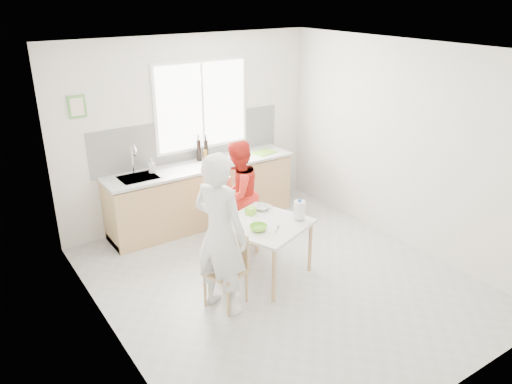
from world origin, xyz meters
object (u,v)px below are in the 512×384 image
at_px(chair_left, 229,266).
at_px(bowl_white, 262,208).
at_px(chair_far, 229,211).
at_px(wine_bottle_b, 206,149).
at_px(dining_table, 265,229).
at_px(person_white, 220,234).
at_px(person_red, 237,195).
at_px(bowl_green, 258,228).
at_px(wine_bottle_a, 199,150).
at_px(milk_jug, 300,210).

height_order(chair_left, bowl_white, chair_left).
bearing_deg(chair_far, wine_bottle_b, 56.75).
relative_size(dining_table, chair_left, 1.43).
bearing_deg(person_white, dining_table, -90.00).
bearing_deg(person_white, person_red, -59.50).
bearing_deg(person_red, person_white, 30.50).
bearing_deg(wine_bottle_b, person_white, -115.24).
height_order(chair_far, bowl_green, chair_far).
xyz_separation_m(chair_left, person_red, (0.79, 1.08, 0.28)).
distance_m(chair_left, person_red, 1.36).
bearing_deg(chair_left, bowl_green, 84.14).
bearing_deg(person_red, bowl_green, 51.28).
height_order(bowl_white, wine_bottle_a, wine_bottle_a).
bearing_deg(wine_bottle_b, bowl_green, -102.20).
relative_size(dining_table, milk_jug, 4.94).
bearing_deg(person_white, wine_bottle_a, -43.19).
bearing_deg(dining_table, milk_jug, -20.43).
bearing_deg(chair_left, chair_far, 128.32).
bearing_deg(milk_jug, person_red, 84.17).
bearing_deg(wine_bottle_a, milk_jug, -82.84).
bearing_deg(bowl_white, dining_table, -119.61).
xyz_separation_m(chair_far, person_red, (0.10, -0.06, 0.23)).
relative_size(bowl_white, milk_jug, 0.86).
bearing_deg(person_red, dining_table, 59.74).
bearing_deg(dining_table, chair_left, -159.42).
relative_size(person_white, bowl_green, 8.84).
height_order(dining_table, chair_far, chair_far).
bearing_deg(bowl_green, milk_jug, -3.26).
bearing_deg(chair_left, person_red, 123.30).
xyz_separation_m(bowl_green, wine_bottle_a, (0.31, 2.01, 0.34)).
distance_m(dining_table, bowl_white, 0.40).
height_order(person_white, bowl_green, person_white).
distance_m(bowl_green, wine_bottle_a, 2.06).
bearing_deg(dining_table, wine_bottle_a, 85.62).
height_order(dining_table, person_white, person_white).
relative_size(milk_jug, wine_bottle_a, 0.75).
bearing_deg(milk_jug, chair_far, 88.62).
xyz_separation_m(chair_left, wine_bottle_a, (0.79, 2.14, 0.62)).
distance_m(chair_left, bowl_green, 0.57).
distance_m(bowl_white, wine_bottle_a, 1.59).
xyz_separation_m(chair_far, wine_bottle_b, (0.23, 1.01, 0.56)).
bearing_deg(milk_jug, wine_bottle_a, 76.58).
bearing_deg(wine_bottle_a, wine_bottle_b, 0.61).
distance_m(chair_left, wine_bottle_b, 2.40).
bearing_deg(bowl_white, chair_far, 105.57).
relative_size(person_white, milk_jug, 7.52).
bearing_deg(person_red, bowl_white, 75.24).
bearing_deg(person_white, milk_jug, -103.87).
xyz_separation_m(dining_table, person_red, (0.14, 0.84, 0.11)).
bearing_deg(person_white, bowl_green, -94.65).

